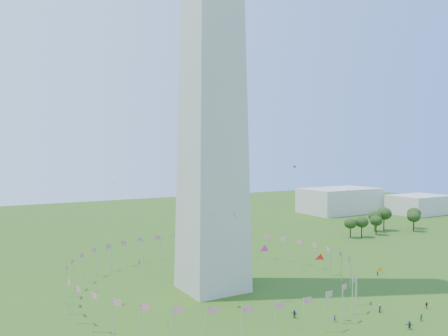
{
  "coord_description": "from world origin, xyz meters",
  "views": [
    {
      "loc": [
        -59.75,
        -59.83,
        39.43
      ],
      "look_at": [
        -4.8,
        35.0,
        35.6
      ],
      "focal_mm": 35.0,
      "sensor_mm": 36.0,
      "label": 1
    }
  ],
  "objects": [
    {
      "name": "flag_ring",
      "position": [
        -0.0,
        50.0,
        4.5
      ],
      "size": [
        80.24,
        80.24,
        9.0
      ],
      "color": "silver",
      "rests_on": "ground"
    },
    {
      "name": "gov_building_east_a",
      "position": [
        150.0,
        150.0,
        8.0
      ],
      "size": [
        50.0,
        30.0,
        16.0
      ],
      "primitive_type": "cube",
      "color": "beige",
      "rests_on": "ground"
    },
    {
      "name": "gov_building_east_b",
      "position": [
        190.0,
        120.0,
        6.0
      ],
      "size": [
        35.0,
        25.0,
        12.0
      ],
      "primitive_type": "cube",
      "color": "beige",
      "rests_on": "ground"
    },
    {
      "name": "kites_aloft",
      "position": [
        17.17,
        24.63,
        19.2
      ],
      "size": [
        93.16,
        68.16,
        41.78
      ],
      "color": "red",
      "rests_on": "ground"
    },
    {
      "name": "tree_line_east",
      "position": [
        116.79,
        85.66,
        5.14
      ],
      "size": [
        53.47,
        15.97,
        11.59
      ],
      "color": "#2B4A18",
      "rests_on": "ground"
    }
  ]
}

